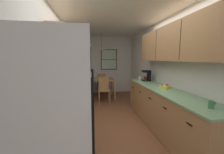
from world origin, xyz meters
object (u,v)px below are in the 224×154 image
(refrigerator, at_px, (58,118))
(dining_chair_near, at_px, (104,88))
(microwave_over_range, at_px, (54,51))
(mug_by_coffeemaker, at_px, (140,78))
(trash_bin, at_px, (87,94))
(dining_chair_far, at_px, (101,82))
(dining_table, at_px, (102,82))
(coffee_maker, at_px, (147,75))
(table_serving_bowl, at_px, (99,78))
(storage_canister, at_px, (68,88))
(mug_spare, at_px, (211,104))
(stove_range, at_px, (65,125))
(fruit_bowl, at_px, (164,86))

(refrigerator, xyz_separation_m, dining_chair_near, (0.82, 3.37, -0.41))
(microwave_over_range, distance_m, mug_by_coffeemaker, 2.88)
(trash_bin, xyz_separation_m, mug_by_coffeemaker, (1.64, -0.67, 0.62))
(dining_chair_far, relative_size, mug_by_coffeemaker, 8.30)
(refrigerator, distance_m, dining_table, 4.08)
(dining_chair_far, height_order, coffee_maker, coffee_maker)
(microwave_over_range, xyz_separation_m, table_serving_bowl, (0.88, 3.33, -0.89))
(dining_chair_far, xyz_separation_m, storage_canister, (-0.90, -3.45, 0.49))
(microwave_over_range, bearing_deg, dining_chair_near, 69.27)
(mug_by_coffeemaker, height_order, mug_spare, mug_spare)
(mug_spare, height_order, table_serving_bowl, mug_spare)
(storage_canister, height_order, mug_by_coffeemaker, storage_canister)
(refrigerator, distance_m, dining_chair_near, 3.49)
(dining_table, distance_m, coffee_maker, 2.10)
(refrigerator, xyz_separation_m, stove_range, (-0.06, 0.73, -0.44))
(microwave_over_range, height_order, dining_chair_near, microwave_over_range)
(stove_range, height_order, table_serving_bowl, stove_range)
(trash_bin, relative_size, storage_canister, 3.59)
(dining_table, bearing_deg, stove_range, -104.68)
(dining_chair_near, relative_size, dining_chair_far, 1.00)
(refrigerator, bearing_deg, mug_spare, 0.81)
(refrigerator, distance_m, stove_range, 0.85)
(dining_chair_far, bearing_deg, storage_canister, -104.56)
(dining_chair_far, bearing_deg, mug_spare, -76.65)
(storage_canister, xyz_separation_m, table_serving_bowl, (0.77, 2.90, -0.22))
(refrigerator, relative_size, trash_bin, 2.76)
(refrigerator, height_order, table_serving_bowl, refrigerator)
(stove_range, height_order, dining_chair_near, stove_range)
(dining_chair_near, relative_size, mug_by_coffeemaker, 8.30)
(dining_chair_far, height_order, mug_by_coffeemaker, mug_by_coffeemaker)
(trash_bin, relative_size, table_serving_bowl, 3.72)
(dining_table, xyz_separation_m, table_serving_bowl, (-0.08, 0.07, 0.14))
(microwave_over_range, height_order, mug_by_coffeemaker, microwave_over_range)
(refrigerator, relative_size, dining_chair_near, 2.02)
(refrigerator, distance_m, mug_spare, 1.92)
(storage_canister, bearing_deg, stove_range, -89.27)
(dining_chair_near, bearing_deg, dining_table, 92.73)
(dining_table, distance_m, fruit_bowl, 2.93)
(stove_range, bearing_deg, mug_spare, -19.59)
(microwave_over_range, relative_size, fruit_bowl, 2.35)
(trash_bin, bearing_deg, coffee_maker, -28.53)
(dining_table, relative_size, dining_chair_near, 1.09)
(refrigerator, height_order, microwave_over_range, microwave_over_range)
(dining_chair_near, bearing_deg, refrigerator, -103.74)
(trash_bin, bearing_deg, dining_chair_near, 7.53)
(dining_table, relative_size, coffee_maker, 3.12)
(fruit_bowl, bearing_deg, coffee_maker, 89.17)
(storage_canister, bearing_deg, dining_chair_near, 67.96)
(dining_table, bearing_deg, mug_spare, -74.16)
(dining_table, xyz_separation_m, fruit_bowl, (1.19, -2.66, 0.30))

